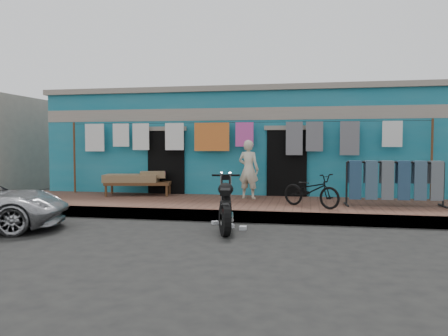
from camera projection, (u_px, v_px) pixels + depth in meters
ground at (204, 236)px, 8.02m from camera, size 80.00×80.00×0.00m
sidewalk at (231, 207)px, 10.96m from camera, size 28.00×3.00×0.25m
curb at (220, 216)px, 9.54m from camera, size 28.00×0.10×0.25m
building at (252, 145)px, 14.79m from camera, size 12.20×5.20×3.36m
clothesline at (227, 140)px, 12.16m from camera, size 10.06×0.06×2.10m
seated_person at (249, 169)px, 11.53m from camera, size 0.65×0.52×1.56m
bicycle at (311, 186)px, 9.98m from camera, size 1.51×1.25×0.95m
motorcycle at (225, 203)px, 8.62m from camera, size 1.13×1.84×1.06m
charpoy at (139, 184)px, 12.39m from camera, size 2.25×1.64×0.64m
jeans_rack at (394, 183)px, 10.12m from camera, size 2.33×0.74×1.09m
litter_a at (229, 226)px, 8.83m from camera, size 0.22×0.21×0.08m
litter_b at (215, 223)px, 9.21m from camera, size 0.17×0.17×0.07m
litter_c at (243, 228)px, 8.61m from camera, size 0.14×0.18×0.07m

